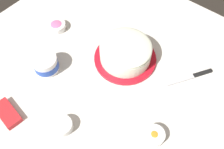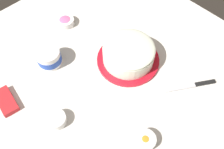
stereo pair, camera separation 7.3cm
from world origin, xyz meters
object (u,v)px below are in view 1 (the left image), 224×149
spreading_knife (193,76)px  sprinkle_bowl_blue (63,126)px  frosting_tub (46,64)px  sprinkle_bowl_pink (57,26)px  frosted_cake (126,53)px  sprinkle_bowl_orange (154,136)px  candy_box_lower (7,113)px

spreading_knife → sprinkle_bowl_blue: size_ratio=2.57×
frosting_tub → sprinkle_bowl_pink: bearing=-53.9°
frosted_cake → sprinkle_bowl_orange: bearing=143.6°
frosting_tub → sprinkle_bowl_orange: 0.57m
sprinkle_bowl_pink → candy_box_lower: (-0.20, 0.47, -0.01)m
sprinkle_bowl_blue → sprinkle_bowl_orange: size_ratio=0.97×
frosted_cake → sprinkle_bowl_pink: size_ratio=3.17×
spreading_knife → sprinkle_bowl_blue: (0.29, 0.55, 0.02)m
sprinkle_bowl_orange → frosted_cake: bearing=-36.4°
frosted_cake → candy_box_lower: frosted_cake is taller
sprinkle_bowl_pink → sprinkle_bowl_orange: (-0.73, 0.17, 0.00)m
sprinkle_bowl_orange → sprinkle_bowl_pink: bearing=-13.3°
spreading_knife → sprinkle_bowl_pink: (0.71, 0.19, 0.01)m
frosted_cake → frosting_tub: (0.25, 0.28, -0.01)m
frosting_tub → sprinkle_bowl_blue: bearing=149.4°
frosted_cake → sprinkle_bowl_blue: bearing=92.1°
frosting_tub → sprinkle_bowl_blue: frosting_tub is taller
frosting_tub → sprinkle_bowl_pink: 0.26m
sprinkle_bowl_orange → candy_box_lower: 0.61m
candy_box_lower → sprinkle_bowl_blue: bearing=-146.7°
spreading_knife → sprinkle_bowl_pink: 0.73m
frosting_tub → candy_box_lower: frosting_tub is taller
sprinkle_bowl_pink → candy_box_lower: sprinkle_bowl_pink is taller
sprinkle_bowl_pink → candy_box_lower: 0.51m
candy_box_lower → frosted_cake: bearing=-103.0°
frosting_tub → sprinkle_bowl_pink: (0.15, -0.21, -0.02)m
sprinkle_bowl_pink → candy_box_lower: size_ratio=0.70×
frosted_cake → sprinkle_bowl_pink: frosted_cake is taller
frosting_tub → sprinkle_bowl_pink: frosting_tub is taller
frosting_tub → spreading_knife: 0.68m
frosting_tub → sprinkle_bowl_orange: bearing=-176.1°
sprinkle_bowl_pink → sprinkle_bowl_orange: sprinkle_bowl_orange is taller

